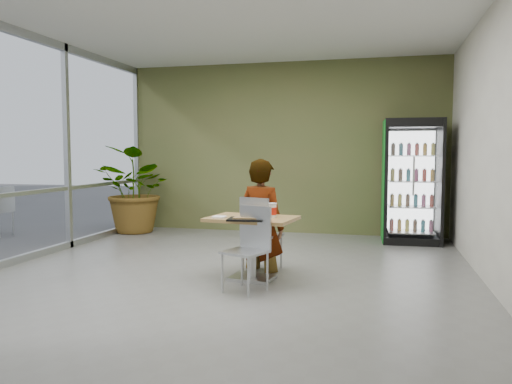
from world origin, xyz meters
TOP-DOWN VIEW (x-y plane):
  - ground at (0.00, 0.00)m, footprint 7.00×7.00m
  - room_envelope at (0.00, 0.00)m, footprint 6.00×7.00m
  - storefront_frame at (-3.00, 0.00)m, footprint 0.10×7.00m
  - dining_table at (0.34, -0.10)m, footprint 1.09×0.83m
  - chair_far at (0.31, 0.34)m, footprint 0.53×0.54m
  - chair_near at (0.43, -0.54)m, footprint 0.53×0.54m
  - seated_woman at (0.34, 0.38)m, footprint 0.74×0.59m
  - pizza_plate at (0.34, 0.00)m, footprint 0.30×0.28m
  - soda_cup at (0.58, -0.06)m, footprint 0.09×0.09m
  - napkin_stack at (-0.02, -0.25)m, footprint 0.15×0.15m
  - cafeteria_tray at (0.34, -0.39)m, footprint 0.42×0.32m
  - beverage_fridge at (2.32, 2.93)m, footprint 0.97×0.76m
  - potted_plant at (-2.64, 2.81)m, footprint 1.85×1.75m

SIDE VIEW (x-z plane):
  - ground at x=0.00m, z-range 0.00..0.00m
  - dining_table at x=0.34m, z-range 0.16..0.91m
  - chair_near at x=0.43m, z-range 0.08..1.00m
  - chair_far at x=0.31m, z-range 0.08..1.03m
  - seated_woman at x=0.34m, z-range -0.30..1.43m
  - napkin_stack at x=-0.02m, z-range 0.75..0.77m
  - cafeteria_tray at x=0.34m, z-range 0.75..0.77m
  - pizza_plate at x=0.34m, z-range 0.75..0.78m
  - potted_plant at x=-2.64m, z-range 0.00..1.63m
  - soda_cup at x=0.58m, z-range 0.75..0.92m
  - beverage_fridge at x=2.32m, z-range 0.00..2.07m
  - room_envelope at x=0.00m, z-range 0.00..3.20m
  - storefront_frame at x=-3.00m, z-range 0.00..3.20m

